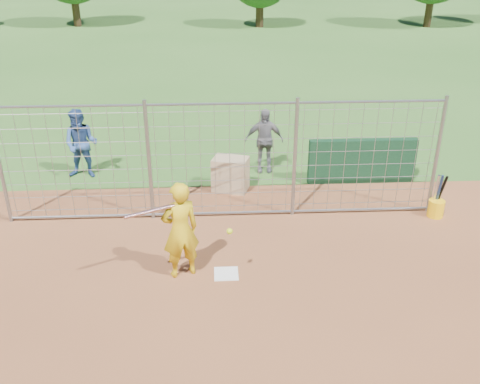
{
  "coord_description": "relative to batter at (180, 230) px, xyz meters",
  "views": [
    {
      "loc": [
        -0.17,
        -8.18,
        5.5
      ],
      "look_at": [
        0.3,
        0.8,
        1.15
      ],
      "focal_mm": 40.0,
      "sensor_mm": 36.0,
      "label": 1
    }
  ],
  "objects": [
    {
      "name": "bucket_with_bats",
      "position": [
        5.35,
        1.91,
        -0.66
      ],
      "size": [
        0.34,
        0.36,
        0.98
      ],
      "color": "yellow",
      "rests_on": "ground"
    },
    {
      "name": "bystander_a",
      "position": [
        -2.63,
        4.43,
        -0.03
      ],
      "size": [
        0.91,
        0.74,
        1.74
      ],
      "primitive_type": "imported",
      "rotation": [
        0.0,
        0.0,
        -0.1
      ],
      "color": "navy",
      "rests_on": "ground"
    },
    {
      "name": "backstop_fence",
      "position": [
        0.78,
        2.15,
        0.36
      ],
      "size": [
        9.08,
        0.08,
        2.6
      ],
      "color": "gray",
      "rests_on": "ground"
    },
    {
      "name": "dugout_wall",
      "position": [
        4.18,
        3.75,
        -0.35
      ],
      "size": [
        2.6,
        0.2,
        1.1
      ],
      "primitive_type": "cube",
      "color": "#11381E",
      "rests_on": "ground"
    },
    {
      "name": "ground",
      "position": [
        0.78,
        0.15,
        -0.9
      ],
      "size": [
        100.0,
        100.0,
        0.0
      ],
      "primitive_type": "plane",
      "color": "#2D591E",
      "rests_on": "ground"
    },
    {
      "name": "batter",
      "position": [
        0.0,
        0.0,
        0.0
      ],
      "size": [
        0.77,
        0.64,
        1.8
      ],
      "primitive_type": "imported",
      "rotation": [
        0.0,
        0.0,
        3.51
      ],
      "color": "gold",
      "rests_on": "ground"
    },
    {
      "name": "home_plate",
      "position": [
        0.78,
        -0.05,
        -0.89
      ],
      "size": [
        0.43,
        0.43,
        0.02
      ],
      "primitive_type": "cube",
      "color": "silver",
      "rests_on": "ground"
    },
    {
      "name": "bystander_b",
      "position": [
        1.88,
        4.57,
        -0.08
      ],
      "size": [
        0.98,
        0.43,
        1.65
      ],
      "primitive_type": "imported",
      "rotation": [
        0.0,
        0.0,
        -0.03
      ],
      "color": "slate",
      "rests_on": "ground"
    },
    {
      "name": "equipment_in_play",
      "position": [
        -0.14,
        -0.29,
        0.43
      ],
      "size": [
        1.75,
        0.44,
        0.51
      ],
      "color": "silver",
      "rests_on": "ground"
    },
    {
      "name": "equipment_bin",
      "position": [
        0.99,
        3.48,
        -0.5
      ],
      "size": [
        0.93,
        0.77,
        0.8
      ],
      "primitive_type": "cube",
      "rotation": [
        0.0,
        0.0,
        -0.31
      ],
      "color": "tan",
      "rests_on": "ground"
    }
  ]
}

